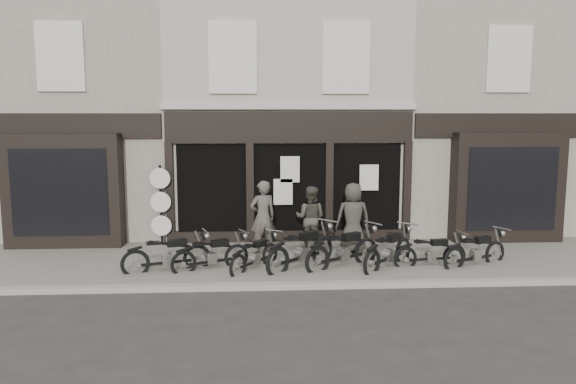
{
  "coord_description": "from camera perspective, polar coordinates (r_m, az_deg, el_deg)",
  "views": [
    {
      "loc": [
        -0.97,
        -13.21,
        3.84
      ],
      "look_at": [
        -0.13,
        1.6,
        1.76
      ],
      "focal_mm": 35.0,
      "sensor_mm": 36.0,
      "label": 1
    }
  ],
  "objects": [
    {
      "name": "man_centre",
      "position": [
        15.46,
        2.28,
        -2.63
      ],
      "size": [
        1.03,
        0.91,
        1.75
      ],
      "primitive_type": "imported",
      "rotation": [
        0.0,
        0.0,
        2.8
      ],
      "color": "#403C33",
      "rests_on": "pavement"
    },
    {
      "name": "man_left",
      "position": [
        15.07,
        -2.57,
        -2.52
      ],
      "size": [
        0.83,
        0.68,
        1.95
      ],
      "primitive_type": "imported",
      "rotation": [
        0.0,
        0.0,
        3.48
      ],
      "color": "#4E4640",
      "rests_on": "pavement"
    },
    {
      "name": "advert_sign_post",
      "position": [
        16.33,
        -12.78,
        -1.64
      ],
      "size": [
        0.59,
        0.38,
        2.4
      ],
      "rotation": [
        0.0,
        0.0,
        -0.05
      ],
      "color": "black",
      "rests_on": "ground"
    },
    {
      "name": "central_building",
      "position": [
        19.19,
        -0.37,
        8.69
      ],
      "size": [
        7.3,
        6.22,
        8.34
      ],
      "color": "#A39D8B",
      "rests_on": "ground"
    },
    {
      "name": "motorcycle_3",
      "position": [
        13.85,
        1.4,
        -6.19
      ],
      "size": [
        1.91,
        1.83,
        1.14
      ],
      "rotation": [
        0.0,
        0.0,
        0.75
      ],
      "color": "black",
      "rests_on": "ground"
    },
    {
      "name": "ground_plane",
      "position": [
        13.79,
        0.91,
        -8.19
      ],
      "size": [
        90.0,
        90.0,
        0.0
      ],
      "primitive_type": "plane",
      "color": "#2D2B28",
      "rests_on": "ground"
    },
    {
      "name": "motorcycle_1",
      "position": [
        13.81,
        -7.77,
        -6.59
      ],
      "size": [
        1.86,
        1.14,
        0.96
      ],
      "rotation": [
        0.0,
        0.0,
        0.46
      ],
      "color": "black",
      "rests_on": "ground"
    },
    {
      "name": "motorcycle_5",
      "position": [
        14.09,
        10.19,
        -6.2
      ],
      "size": [
        1.69,
        1.77,
        1.06
      ],
      "rotation": [
        0.0,
        0.0,
        0.82
      ],
      "color": "black",
      "rests_on": "ground"
    },
    {
      "name": "man_right",
      "position": [
        15.18,
        6.62,
        -2.6
      ],
      "size": [
        0.94,
        0.63,
        1.89
      ],
      "primitive_type": "imported",
      "rotation": [
        0.0,
        0.0,
        3.17
      ],
      "color": "#38342E",
      "rests_on": "pavement"
    },
    {
      "name": "pavement",
      "position": [
        14.64,
        0.65,
        -6.99
      ],
      "size": [
        30.0,
        4.2,
        0.12
      ],
      "primitive_type": "cube",
      "color": "#6A655D",
      "rests_on": "ground_plane"
    },
    {
      "name": "motorcycle_2",
      "position": [
        13.74,
        -3.37,
        -6.69
      ],
      "size": [
        1.32,
        1.66,
        0.92
      ],
      "rotation": [
        0.0,
        0.0,
        0.94
      ],
      "color": "black",
      "rests_on": "ground"
    },
    {
      "name": "motorcycle_4",
      "position": [
        13.95,
        5.65,
        -6.18
      ],
      "size": [
        2.05,
        1.48,
        1.1
      ],
      "rotation": [
        0.0,
        0.0,
        0.56
      ],
      "color": "black",
      "rests_on": "ground"
    },
    {
      "name": "kerb",
      "position": [
        12.58,
        1.33,
        -9.49
      ],
      "size": [
        30.0,
        0.25,
        0.13
      ],
      "primitive_type": "cube",
      "color": "gray",
      "rests_on": "ground_plane"
    },
    {
      "name": "neighbour_left",
      "position": [
        19.85,
        -19.19,
        8.11
      ],
      "size": [
        5.6,
        6.73,
        8.34
      ],
      "color": "gray",
      "rests_on": "ground"
    },
    {
      "name": "motorcycle_6",
      "position": [
        14.43,
        14.32,
        -6.22
      ],
      "size": [
        1.91,
        0.56,
        0.92
      ],
      "rotation": [
        0.0,
        0.0,
        0.14
      ],
      "color": "black",
      "rests_on": "ground"
    },
    {
      "name": "motorcycle_0",
      "position": [
        13.83,
        -12.12,
        -6.57
      ],
      "size": [
        2.07,
        0.97,
        1.03
      ],
      "rotation": [
        0.0,
        0.0,
        0.32
      ],
      "color": "black",
      "rests_on": "ground"
    },
    {
      "name": "neighbour_right",
      "position": [
        20.46,
        17.88,
        8.15
      ],
      "size": [
        5.6,
        6.73,
        8.34
      ],
      "color": "gray",
      "rests_on": "ground"
    },
    {
      "name": "motorcycle_7",
      "position": [
        14.76,
        18.54,
        -5.98
      ],
      "size": [
        1.89,
        1.09,
        0.97
      ],
      "rotation": [
        0.0,
        0.0,
        0.43
      ],
      "color": "black",
      "rests_on": "ground"
    }
  ]
}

